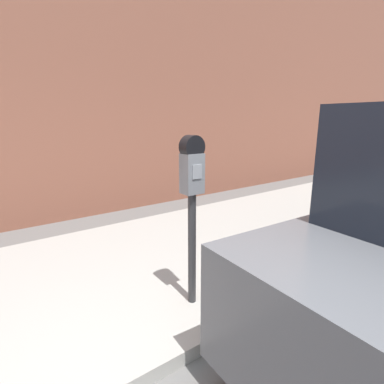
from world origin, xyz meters
The scene contains 3 objects.
sidewalk centered at (0.00, 2.20, 0.06)m, with size 24.00×2.80×0.12m.
building_facade centered at (0.00, 4.70, 3.18)m, with size 24.00×0.30×6.35m.
parking_meter centered at (0.32, 1.26, 1.12)m, with size 0.19×0.14×1.46m.
Camera 1 is at (-1.07, -0.65, 1.70)m, focal length 28.00 mm.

